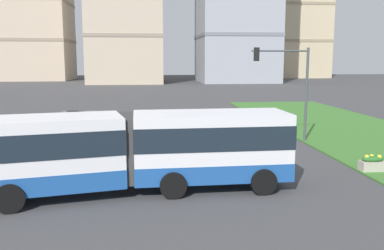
% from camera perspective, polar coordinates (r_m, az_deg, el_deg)
% --- Properties ---
extents(articulated_bus, '(12.02, 3.90, 3.00)m').
position_cam_1_polar(articulated_bus, '(16.22, -7.20, -3.30)').
color(articulated_bus, white).
rests_on(articulated_bus, ground).
extents(car_white_van, '(4.59, 2.45, 1.58)m').
position_cam_1_polar(car_white_van, '(28.97, -14.88, 0.08)').
color(car_white_van, silver).
rests_on(car_white_van, ground).
extents(flower_planter_5, '(1.10, 0.56, 0.74)m').
position_cam_1_polar(flower_planter_5, '(20.71, 23.18, -4.75)').
color(flower_planter_5, '#B7AD9E').
rests_on(flower_planter_5, grass_median).
extents(traffic_light_far_right, '(3.54, 0.28, 5.73)m').
position_cam_1_polar(traffic_light_far_right, '(26.15, 12.91, 6.26)').
color(traffic_light_far_right, '#474C51').
rests_on(traffic_light_far_right, ground).
extents(apartment_tower_west, '(20.61, 17.18, 35.60)m').
position_cam_1_polar(apartment_tower_west, '(110.75, -21.72, 14.96)').
color(apartment_tower_west, '#C6B299').
rests_on(apartment_tower_west, ground).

